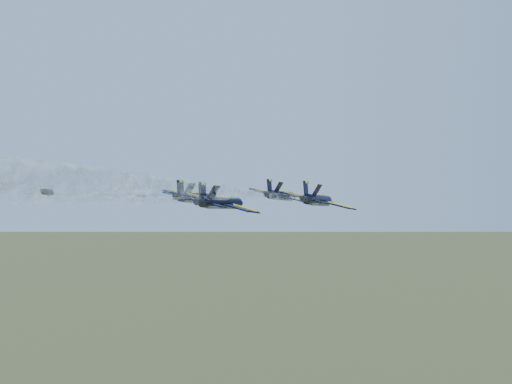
{
  "coord_description": "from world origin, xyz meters",
  "views": [
    {
      "loc": [
        6.71,
        -94.64,
        109.02
      ],
      "look_at": [
        2.61,
        4.36,
        105.14
      ],
      "focal_mm": 40.0,
      "sensor_mm": 36.0,
      "label": 1
    }
  ],
  "objects_px": {
    "jet_right": "(318,200)",
    "jet_slot": "(222,202)",
    "jet_lead": "(282,195)",
    "jet_left": "(198,198)"
  },
  "relations": [
    {
      "from": "jet_left",
      "to": "jet_right",
      "type": "height_order",
      "value": "same"
    },
    {
      "from": "jet_slot",
      "to": "jet_lead",
      "type": "bearing_deg",
      "value": 87.54
    },
    {
      "from": "jet_lead",
      "to": "jet_slot",
      "type": "relative_size",
      "value": 1.0
    },
    {
      "from": "jet_left",
      "to": "jet_right",
      "type": "distance_m",
      "value": 21.72
    },
    {
      "from": "jet_right",
      "to": "jet_slot",
      "type": "distance_m",
      "value": 16.83
    },
    {
      "from": "jet_left",
      "to": "jet_right",
      "type": "xyz_separation_m",
      "value": [
        20.62,
        -6.82,
        0.0
      ]
    },
    {
      "from": "jet_right",
      "to": "jet_lead",
      "type": "bearing_deg",
      "value": 128.37
    },
    {
      "from": "jet_lead",
      "to": "jet_left",
      "type": "relative_size",
      "value": 1.0
    },
    {
      "from": "jet_lead",
      "to": "jet_left",
      "type": "height_order",
      "value": "same"
    },
    {
      "from": "jet_left",
      "to": "jet_slot",
      "type": "xyz_separation_m",
      "value": [
        5.69,
        -14.57,
        0.0
      ]
    }
  ]
}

